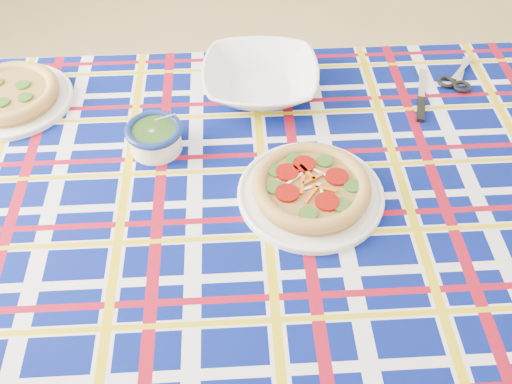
# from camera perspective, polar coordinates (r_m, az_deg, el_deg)

# --- Properties ---
(floor) EXTENTS (4.00, 4.00, 0.00)m
(floor) POSITION_cam_1_polar(r_m,az_deg,el_deg) (2.13, 3.19, -6.23)
(floor) COLOR tan
(floor) RESTS_ON ground
(dining_table) EXTENTS (1.79, 1.27, 0.78)m
(dining_table) POSITION_cam_1_polar(r_m,az_deg,el_deg) (1.34, -2.56, -1.75)
(dining_table) COLOR brown
(dining_table) RESTS_ON floor
(tablecloth) EXTENTS (1.83, 1.31, 0.11)m
(tablecloth) POSITION_cam_1_polar(r_m,az_deg,el_deg) (1.32, -2.59, -1.03)
(tablecloth) COLOR #051161
(tablecloth) RESTS_ON dining_table
(main_focaccia_plate) EXTENTS (0.42, 0.42, 0.06)m
(main_focaccia_plate) POSITION_cam_1_polar(r_m,az_deg,el_deg) (1.24, 5.56, 0.52)
(main_focaccia_plate) COLOR olive
(main_focaccia_plate) RESTS_ON tablecloth
(pesto_bowl) EXTENTS (0.17, 0.17, 0.08)m
(pesto_bowl) POSITION_cam_1_polar(r_m,az_deg,el_deg) (1.36, -10.10, 5.59)
(pesto_bowl) COLOR #19390F
(pesto_bowl) RESTS_ON tablecloth
(serving_bowl) EXTENTS (0.33, 0.33, 0.07)m
(serving_bowl) POSITION_cam_1_polar(r_m,az_deg,el_deg) (1.51, 0.44, 11.20)
(serving_bowl) COLOR white
(serving_bowl) RESTS_ON tablecloth
(second_focaccia_plate) EXTENTS (0.34, 0.34, 0.06)m
(second_focaccia_plate) POSITION_cam_1_polar(r_m,az_deg,el_deg) (1.61, -23.40, 9.01)
(second_focaccia_plate) COLOR olive
(second_focaccia_plate) RESTS_ON tablecloth
(table_knife) EXTENTS (0.05, 0.24, 0.01)m
(table_knife) POSITION_cam_1_polar(r_m,az_deg,el_deg) (1.61, 16.27, 10.25)
(table_knife) COLOR silver
(table_knife) RESTS_ON tablecloth
(kitchen_scissors) EXTENTS (0.17, 0.22, 0.02)m
(kitchen_scissors) POSITION_cam_1_polar(r_m,az_deg,el_deg) (1.69, 19.94, 11.50)
(kitchen_scissors) COLOR silver
(kitchen_scissors) RESTS_ON tablecloth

